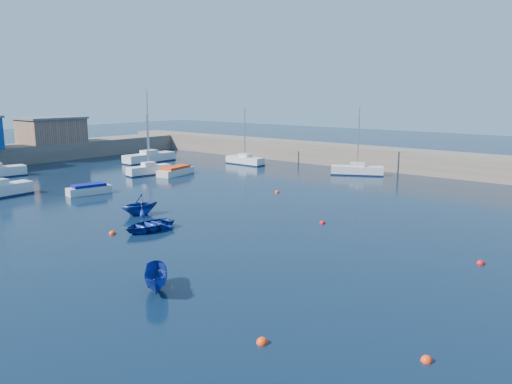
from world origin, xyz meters
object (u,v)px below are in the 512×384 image
Objects in this scene: sailboat_4 at (149,157)px; motorboat_1 at (89,189)px; dinghy_left at (139,205)px; dinghy_right at (157,279)px; brick_shed_a at (52,131)px; sailboat_6 at (357,170)px; dinghy_center at (148,225)px; sailboat_5 at (245,160)px; motorboat_2 at (176,171)px; sailboat_3 at (149,170)px.

sailboat_4 reaches higher than motorboat_1.
dinghy_left is 1.03× the size of dinghy_right.
sailboat_6 is at bearing 20.68° from brick_shed_a.
sailboat_4 is 1.26× the size of sailboat_6.
sailboat_5 is at bearing 122.04° from dinghy_center.
sailboat_4 reaches higher than dinghy_center.
dinghy_center is at bearing -56.59° from motorboat_2.
dinghy_left is (12.14, -26.77, 0.23)m from sailboat_5.
sailboat_5 is 11.85m from motorboat_2.
motorboat_1 is 1.42× the size of dinghy_right.
motorboat_1 is (-14.16, -26.55, -0.11)m from sailboat_6.
sailboat_3 is 24.57m from sailboat_6.
sailboat_6 is at bearing 96.70° from dinghy_left.
brick_shed_a reaches higher than motorboat_2.
dinghy_left is (23.96, -20.04, 0.15)m from sailboat_4.
motorboat_2 is (11.29, -5.10, -0.18)m from sailboat_4.
motorboat_2 is at bearing 111.74° from motorboat_1.
sailboat_5 is 33.60m from dinghy_center.
motorboat_2 is at bearing 4.25° from brick_shed_a.
brick_shed_a is 43.98m from sailboat_6.
dinghy_right is (28.45, -22.10, -0.02)m from sailboat_3.
sailboat_3 is at bearing 125.43° from motorboat_1.
sailboat_5 is 1.79× the size of motorboat_1.
sailboat_4 is 29.03m from sailboat_6.
sailboat_4 is at bearing 144.89° from motorboat_2.
brick_shed_a is 2.68× the size of dinghy_right.
dinghy_left is 16.06m from dinghy_right.
sailboat_4 is 13.60m from sailboat_5.
sailboat_3 reaches higher than brick_shed_a.
dinghy_left is (-3.78, -28.60, 0.24)m from sailboat_6.
dinghy_center is at bearing -37.48° from sailboat_4.
sailboat_6 reaches higher than sailboat_5.
sailboat_5 is 2.01× the size of dinghy_center.
motorboat_1 is at bearing 165.43° from dinghy_center.
sailboat_6 is at bearing 47.70° from sailboat_3.
brick_shed_a is at bearing -171.98° from sailboat_3.
motorboat_2 reaches higher than dinghy_center.
motorboat_2 is (-2.30, 12.89, 0.02)m from motorboat_1.
dinghy_right reaches higher than dinghy_center.
brick_shed_a is at bearing 169.24° from motorboat_1.
sailboat_3 is 36.02m from dinghy_right.
sailboat_5 is at bearing 128.62° from dinghy_left.
dinghy_center is at bearing 153.30° from sailboat_6.
sailboat_4 is at bearing 144.13° from dinghy_center.
motorboat_1 is at bearing 124.27° from sailboat_6.
sailboat_3 is 0.93× the size of sailboat_5.
sailboat_5 reaches higher than dinghy_right.
sailboat_6 is at bearing 28.91° from motorboat_2.
sailboat_5 is at bearing 76.63° from motorboat_2.
brick_shed_a reaches higher than dinghy_left.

